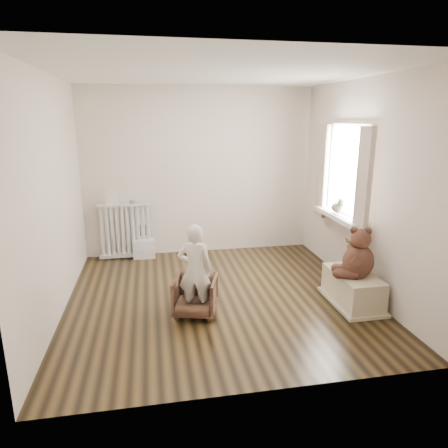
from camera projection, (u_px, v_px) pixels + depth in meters
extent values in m
cube|color=black|center=(219.00, 297.00, 4.91)|extent=(3.60, 3.60, 0.01)
cube|color=white|center=(218.00, 72.00, 4.24)|extent=(3.60, 3.60, 0.01)
cube|color=silver|center=(199.00, 172.00, 6.28)|extent=(3.60, 0.02, 2.60)
cube|color=silver|center=(261.00, 237.00, 2.86)|extent=(3.60, 0.02, 2.60)
cube|color=silver|center=(52.00, 198.00, 4.26)|extent=(0.02, 3.60, 2.60)
cube|color=silver|center=(363.00, 188.00, 4.89)|extent=(0.02, 3.60, 2.60)
cube|color=white|center=(349.00, 172.00, 5.13)|extent=(0.03, 0.90, 1.10)
cube|color=silver|center=(339.00, 216.00, 5.26)|extent=(0.22, 1.10, 0.06)
cube|color=beige|center=(364.00, 184.00, 4.58)|extent=(0.06, 0.26, 1.30)
cube|color=beige|center=(322.00, 172.00, 5.67)|extent=(0.06, 0.26, 1.30)
cube|color=silver|center=(125.00, 234.00, 6.20)|extent=(0.82, 0.15, 0.86)
cube|color=beige|center=(112.00, 194.00, 6.01)|extent=(0.18, 0.02, 0.30)
cylinder|color=#A59E8C|center=(132.00, 202.00, 6.09)|extent=(0.09, 0.09, 0.05)
cube|color=silver|center=(144.00, 240.00, 6.25)|extent=(0.33, 0.24, 0.52)
imported|color=#503525|center=(195.00, 296.00, 4.43)|extent=(0.58, 0.59, 0.43)
imported|color=silver|center=(195.00, 270.00, 4.30)|extent=(0.43, 0.34, 1.03)
cube|color=beige|center=(353.00, 287.00, 4.68)|extent=(0.42, 0.80, 0.38)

